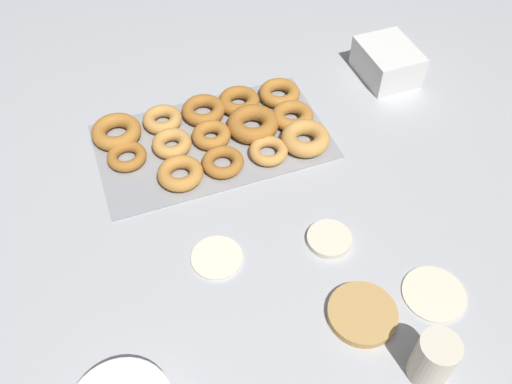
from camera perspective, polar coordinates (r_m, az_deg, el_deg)
The scene contains 8 objects.
ground_plane at distance 1.04m, azimuth 2.84°, elevation -4.05°, with size 3.00×3.00×0.00m, color #B2B5BA.
pancake_0 at distance 1.03m, azimuth 7.71°, elevation -4.93°, with size 0.08×0.08×0.01m, color beige.
pancake_1 at distance 0.95m, azimuth 11.12°, elevation -12.47°, with size 0.12×0.12×0.02m, color tan.
pancake_2 at distance 1.01m, azimuth 18.26°, elevation -10.08°, with size 0.11×0.11×0.01m, color beige.
pancake_3 at distance 1.00m, azimuth -4.15°, elevation -6.82°, with size 0.10×0.10×0.01m, color silver.
donut_tray at distance 1.20m, azimuth -3.81°, elevation 6.37°, with size 0.50×0.29×0.04m.
container_stack at distance 1.39m, azimuth 13.65°, elevation 13.17°, with size 0.12×0.15×0.08m.
paper_cup at distance 0.90m, azimuth 18.17°, elevation -16.39°, with size 0.06×0.06×0.10m.
Camera 1 is at (0.26, 0.56, 0.84)m, focal length 38.00 mm.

